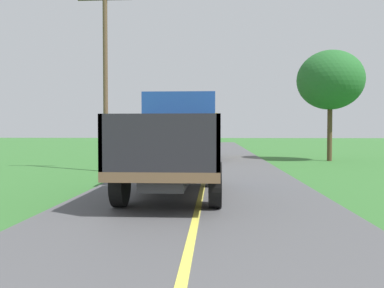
% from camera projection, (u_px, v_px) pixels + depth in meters
% --- Properties ---
extents(banana_truck_near, '(2.38, 5.82, 2.80)m').
position_uv_depth(banana_truck_near, '(178.00, 141.00, 11.11)').
color(banana_truck_near, '#2D2D30').
rests_on(banana_truck_near, road_surface).
extents(banana_truck_far, '(2.38, 5.81, 2.80)m').
position_uv_depth(banana_truck_far, '(201.00, 136.00, 24.76)').
color(banana_truck_far, '#2D2D30').
rests_on(banana_truck_far, road_surface).
extents(utility_pole_roadside, '(2.35, 0.20, 7.82)m').
position_uv_depth(utility_pole_roadside, '(105.00, 73.00, 17.00)').
color(utility_pole_roadside, brown).
rests_on(utility_pole_roadside, ground).
extents(roadside_tree_near_left, '(3.83, 3.83, 6.45)m').
position_uv_depth(roadside_tree_near_left, '(330.00, 80.00, 23.04)').
color(roadside_tree_near_left, '#4C3823').
rests_on(roadside_tree_near_left, ground).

